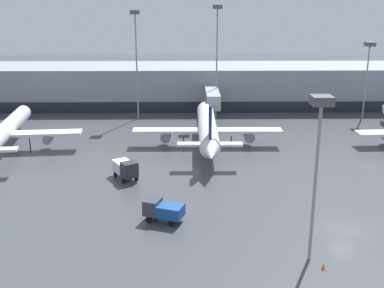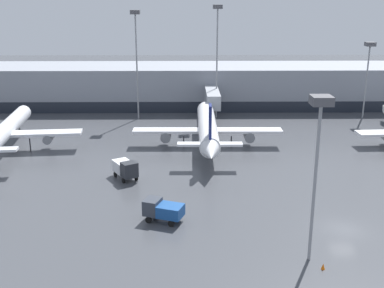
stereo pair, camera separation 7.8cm
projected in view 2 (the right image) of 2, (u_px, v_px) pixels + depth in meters
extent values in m
plane|color=#424449|center=(344.00, 229.00, 51.46)|extent=(320.00, 320.00, 0.00)
cube|color=gray|center=(260.00, 85.00, 109.39)|extent=(160.00, 16.00, 9.00)
cube|color=#1E232D|center=(265.00, 107.00, 102.67)|extent=(156.80, 0.10, 2.40)
cube|color=#9399A0|center=(212.00, 97.00, 95.70)|extent=(2.60, 12.30, 2.80)
cylinder|color=#3F4247|center=(214.00, 119.00, 91.28)|extent=(0.44, 0.44, 3.20)
cylinder|color=silver|center=(6.00, 130.00, 77.09)|extent=(4.80, 25.01, 2.60)
cone|color=silver|center=(26.00, 110.00, 90.28)|extent=(2.72, 3.07, 2.47)
cube|color=silver|center=(5.00, 134.00, 76.65)|extent=(24.16, 5.00, 0.44)
cylinder|color=slate|center=(49.00, 138.00, 77.53)|extent=(1.71, 3.29, 1.43)
cylinder|color=#2D2D33|center=(19.00, 130.00, 85.44)|extent=(0.20, 0.20, 2.17)
cylinder|color=#2D2D33|center=(30.00, 145.00, 76.94)|extent=(0.20, 0.20, 2.17)
cylinder|color=white|center=(207.00, 126.00, 79.71)|extent=(3.31, 24.39, 3.05)
cone|color=white|center=(205.00, 108.00, 92.95)|extent=(2.93, 3.38, 2.89)
cone|color=white|center=(211.00, 153.00, 65.88)|extent=(2.79, 4.60, 2.74)
cube|color=white|center=(207.00, 131.00, 79.31)|extent=(24.61, 2.86, 0.44)
cube|color=white|center=(210.00, 144.00, 68.91)|extent=(9.36, 1.55, 0.35)
cube|color=navy|center=(210.00, 123.00, 67.97)|extent=(0.39, 2.33, 5.17)
cylinder|color=slate|center=(166.00, 136.00, 79.57)|extent=(1.71, 2.87, 1.68)
cylinder|color=slate|center=(249.00, 136.00, 79.59)|extent=(1.71, 2.87, 1.68)
cylinder|color=#2D2D33|center=(206.00, 127.00, 87.96)|extent=(0.20, 0.20, 1.89)
cylinder|color=#2D2D33|center=(184.00, 142.00, 79.22)|extent=(0.20, 0.20, 1.89)
cylinder|color=#2D2D33|center=(231.00, 142.00, 79.23)|extent=(0.20, 0.20, 1.89)
cube|color=#19478C|center=(170.00, 211.00, 52.68)|extent=(3.26, 2.97, 1.31)
cube|color=#333842|center=(152.00, 206.00, 53.30)|extent=(2.25, 2.51, 1.73)
cylinder|color=black|center=(149.00, 220.00, 52.80)|extent=(0.74, 0.48, 0.70)
cylinder|color=black|center=(156.00, 213.00, 54.56)|extent=(0.74, 0.48, 0.70)
cylinder|color=black|center=(171.00, 224.00, 51.94)|extent=(0.74, 0.48, 0.70)
cylinder|color=black|center=(178.00, 216.00, 53.70)|extent=(0.74, 0.48, 0.70)
cube|color=silver|center=(123.00, 166.00, 66.08)|extent=(3.20, 3.45, 1.57)
cube|color=#26282D|center=(129.00, 170.00, 64.19)|extent=(2.56, 2.47, 2.01)
cylinder|color=black|center=(136.00, 178.00, 65.00)|extent=(0.57, 0.73, 0.70)
cylinder|color=black|center=(124.00, 181.00, 64.07)|extent=(0.57, 0.73, 0.70)
cylinder|color=black|center=(128.00, 172.00, 67.28)|extent=(0.57, 0.73, 0.70)
cylinder|color=black|center=(115.00, 174.00, 66.35)|extent=(0.57, 0.73, 0.70)
cone|color=orange|center=(323.00, 266.00, 43.83)|extent=(0.37, 0.37, 0.57)
cylinder|color=gray|center=(217.00, 65.00, 95.96)|extent=(0.30, 0.30, 21.54)
cube|color=#4C4C51|center=(218.00, 7.00, 92.68)|extent=(1.80, 1.80, 0.80)
cylinder|color=gray|center=(315.00, 186.00, 43.44)|extent=(0.30, 0.30, 14.94)
cube|color=#4C4C51|center=(321.00, 100.00, 41.13)|extent=(1.80, 1.80, 0.80)
cylinder|color=gray|center=(137.00, 68.00, 95.01)|extent=(0.30, 0.30, 20.58)
cube|color=#4C4C51|center=(135.00, 12.00, 91.87)|extent=(1.80, 1.80, 0.80)
cylinder|color=gray|center=(366.00, 83.00, 96.51)|extent=(0.30, 0.30, 14.49)
cube|color=#4C4C51|center=(370.00, 44.00, 94.27)|extent=(1.80, 1.80, 0.80)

